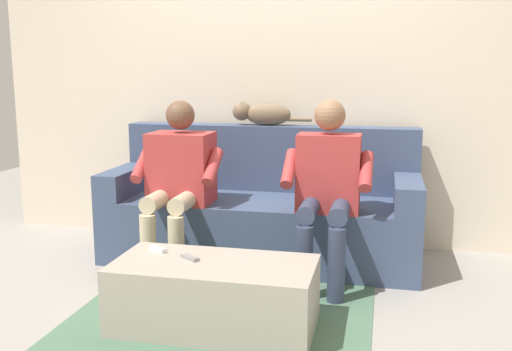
{
  "coord_description": "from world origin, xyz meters",
  "views": [
    {
      "loc": [
        -0.8,
        3.67,
        1.28
      ],
      "look_at": [
        0.0,
        0.07,
        0.61
      ],
      "focal_mm": 40.63,
      "sensor_mm": 36.0,
      "label": 1
    }
  ],
  "objects_px": {
    "couch": "(263,212)",
    "person_right_seated": "(178,175)",
    "person_left_seated": "(327,183)",
    "remote_white": "(158,249)",
    "coffee_table": "(214,295)",
    "cat_on_backrest": "(261,113)",
    "remote_gray": "(190,258)"
  },
  "relations": [
    {
      "from": "couch",
      "to": "person_right_seated",
      "type": "xyz_separation_m",
      "value": [
        0.48,
        0.37,
        0.3
      ]
    },
    {
      "from": "person_left_seated",
      "to": "remote_white",
      "type": "relative_size",
      "value": 9.97
    },
    {
      "from": "coffee_table",
      "to": "remote_white",
      "type": "relative_size",
      "value": 9.01
    },
    {
      "from": "cat_on_backrest",
      "to": "remote_gray",
      "type": "bearing_deg",
      "value": 87.26
    },
    {
      "from": "couch",
      "to": "cat_on_backrest",
      "type": "relative_size",
      "value": 3.65
    },
    {
      "from": "person_left_seated",
      "to": "remote_white",
      "type": "height_order",
      "value": "person_left_seated"
    },
    {
      "from": "person_left_seated",
      "to": "remote_white",
      "type": "distance_m",
      "value": 1.08
    },
    {
      "from": "coffee_table",
      "to": "remote_white",
      "type": "xyz_separation_m",
      "value": [
        0.34,
        -0.11,
        0.18
      ]
    },
    {
      "from": "remote_gray",
      "to": "remote_white",
      "type": "xyz_separation_m",
      "value": [
        0.21,
        -0.09,
        0.0
      ]
    },
    {
      "from": "person_left_seated",
      "to": "coffee_table",
      "type": "bearing_deg",
      "value": 57.82
    },
    {
      "from": "person_left_seated",
      "to": "cat_on_backrest",
      "type": "xyz_separation_m",
      "value": [
        0.55,
        -0.66,
        0.36
      ]
    },
    {
      "from": "remote_gray",
      "to": "remote_white",
      "type": "height_order",
      "value": "remote_white"
    },
    {
      "from": "remote_gray",
      "to": "remote_white",
      "type": "distance_m",
      "value": 0.23
    },
    {
      "from": "person_left_seated",
      "to": "person_right_seated",
      "type": "relative_size",
      "value": 1.02
    },
    {
      "from": "person_right_seated",
      "to": "cat_on_backrest",
      "type": "height_order",
      "value": "person_right_seated"
    },
    {
      "from": "coffee_table",
      "to": "cat_on_backrest",
      "type": "distance_m",
      "value": 1.64
    },
    {
      "from": "coffee_table",
      "to": "remote_gray",
      "type": "xyz_separation_m",
      "value": [
        0.13,
        -0.02,
        0.18
      ]
    },
    {
      "from": "coffee_table",
      "to": "remote_white",
      "type": "bearing_deg",
      "value": -18.08
    },
    {
      "from": "person_right_seated",
      "to": "coffee_table",
      "type": "bearing_deg",
      "value": 120.46
    },
    {
      "from": "couch",
      "to": "coffee_table",
      "type": "distance_m",
      "value": 1.19
    },
    {
      "from": "couch",
      "to": "remote_white",
      "type": "bearing_deg",
      "value": 72.32
    },
    {
      "from": "couch",
      "to": "remote_gray",
      "type": "xyz_separation_m",
      "value": [
        0.13,
        1.16,
        0.03
      ]
    },
    {
      "from": "person_right_seated",
      "to": "remote_white",
      "type": "height_order",
      "value": "person_right_seated"
    },
    {
      "from": "cat_on_backrest",
      "to": "remote_white",
      "type": "height_order",
      "value": "cat_on_backrest"
    },
    {
      "from": "person_right_seated",
      "to": "cat_on_backrest",
      "type": "bearing_deg",
      "value": -124.09
    },
    {
      "from": "person_right_seated",
      "to": "cat_on_backrest",
      "type": "xyz_separation_m",
      "value": [
        -0.41,
        -0.61,
        0.36
      ]
    },
    {
      "from": "person_right_seated",
      "to": "remote_gray",
      "type": "relative_size",
      "value": 9.63
    },
    {
      "from": "couch",
      "to": "person_left_seated",
      "type": "bearing_deg",
      "value": 138.7
    },
    {
      "from": "person_left_seated",
      "to": "remote_gray",
      "type": "relative_size",
      "value": 9.81
    },
    {
      "from": "remote_white",
      "to": "cat_on_backrest",
      "type": "bearing_deg",
      "value": -71.05
    },
    {
      "from": "couch",
      "to": "person_left_seated",
      "type": "distance_m",
      "value": 0.71
    },
    {
      "from": "person_left_seated",
      "to": "remote_white",
      "type": "xyz_separation_m",
      "value": [
        0.82,
        0.65,
        -0.27
      ]
    }
  ]
}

